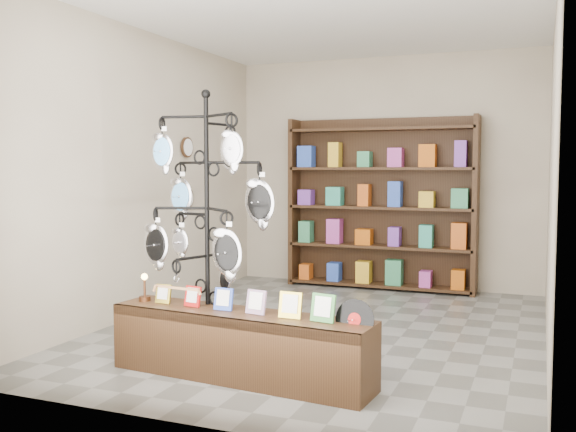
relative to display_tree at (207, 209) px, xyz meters
name	(u,v)px	position (x,y,z in m)	size (l,w,h in m)	color
ground	(324,329)	(0.47, 1.46, -1.24)	(5.00, 5.00, 0.00)	slate
room_envelope	(325,137)	(0.47, 1.46, 0.61)	(5.00, 5.00, 5.00)	#BEB399
display_tree	(207,209)	(0.00, 0.00, 0.00)	(1.11, 1.05, 2.15)	black
front_shelf	(240,345)	(0.35, -0.16, -0.99)	(2.07, 0.60, 0.72)	black
back_shelving	(381,209)	(0.47, 3.75, -0.21)	(2.42, 0.36, 2.20)	black
wall_clocks	(187,173)	(-1.50, 2.26, 0.26)	(0.03, 0.24, 0.84)	black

